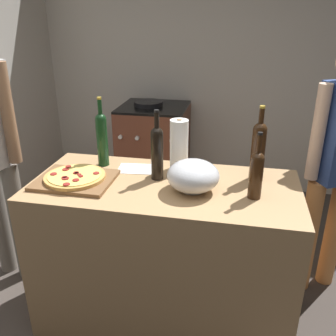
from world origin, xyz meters
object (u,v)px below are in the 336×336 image
wine_bottle_amber (157,150)px  person_in_red (335,162)px  wine_bottle_green (258,149)px  stove (154,152)px  wine_bottle_dark (256,173)px  wine_bottle_clear (102,137)px  pizza (75,176)px  paper_towel_roll (179,145)px  mixing_bowl (193,176)px

wine_bottle_amber → person_in_red: person_in_red is taller
wine_bottle_green → stove: 1.76m
wine_bottle_dark → wine_bottle_clear: wine_bottle_clear is taller
wine_bottle_dark → person_in_red: 0.72m
pizza → wine_bottle_clear: bearing=75.6°
paper_towel_roll → mixing_bowl: bearing=-65.4°
stove → wine_bottle_clear: bearing=-88.9°
wine_bottle_dark → wine_bottle_clear: size_ratio=0.82×
pizza → stove: (0.04, 1.61, -0.45)m
paper_towel_roll → wine_bottle_green: wine_bottle_green is taller
mixing_bowl → wine_bottle_dark: bearing=-2.6°
paper_towel_roll → wine_bottle_amber: 0.17m
paper_towel_roll → wine_bottle_clear: (-0.45, -0.02, 0.03)m
mixing_bowl → wine_bottle_amber: (-0.21, 0.11, 0.08)m
wine_bottle_dark → paper_towel_roll: bearing=147.4°
wine_bottle_clear → wine_bottle_green: same height
wine_bottle_clear → person_in_red: bearing=11.8°
pizza → wine_bottle_dark: wine_bottle_dark is taller
stove → wine_bottle_dark: bearing=-60.9°
wine_bottle_green → stove: (-0.90, 1.39, -0.60)m
stove → person_in_red: bearing=-38.2°
pizza → paper_towel_roll: paper_towel_roll is taller
pizza → mixing_bowl: (0.63, 0.02, 0.05)m
pizza → wine_bottle_amber: wine_bottle_amber is taller
wine_bottle_amber → wine_bottle_clear: 0.38m
wine_bottle_amber → wine_bottle_dark: bearing=-13.5°
pizza → person_in_red: (1.41, 0.54, -0.02)m
wine_bottle_amber → wine_bottle_dark: size_ratio=1.14×
wine_bottle_amber → wine_bottle_dark: 0.53m
wine_bottle_clear → stove: (-0.03, 1.36, -0.60)m
paper_towel_roll → person_in_red: bearing=16.2°
mixing_bowl → stove: size_ratio=0.28×
paper_towel_roll → stove: bearing=109.4°
paper_towel_roll → wine_bottle_dark: bearing=-32.6°
stove → pizza: bearing=-91.4°
pizza → wine_bottle_clear: (0.07, 0.25, 0.14)m
wine_bottle_dark → mixing_bowl: bearing=177.4°
paper_towel_roll → wine_bottle_green: bearing=-6.6°
wine_bottle_amber → wine_bottle_green: bearing=10.4°
wine_bottle_clear → wine_bottle_dark: bearing=-15.9°
pizza → wine_bottle_clear: 0.30m
wine_bottle_clear → mixing_bowl: bearing=-22.5°
mixing_bowl → wine_bottle_amber: 0.25m
pizza → paper_towel_roll: 0.59m
wine_bottle_dark → wine_bottle_clear: (-0.87, 0.25, 0.04)m
paper_towel_roll → person_in_red: (0.90, 0.26, -0.13)m
paper_towel_roll → stove: (-0.47, 1.34, -0.57)m
wine_bottle_dark → wine_bottle_green: bearing=87.4°
paper_towel_roll → wine_bottle_dark: size_ratio=0.89×
wine_bottle_amber → stove: wine_bottle_amber is taller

